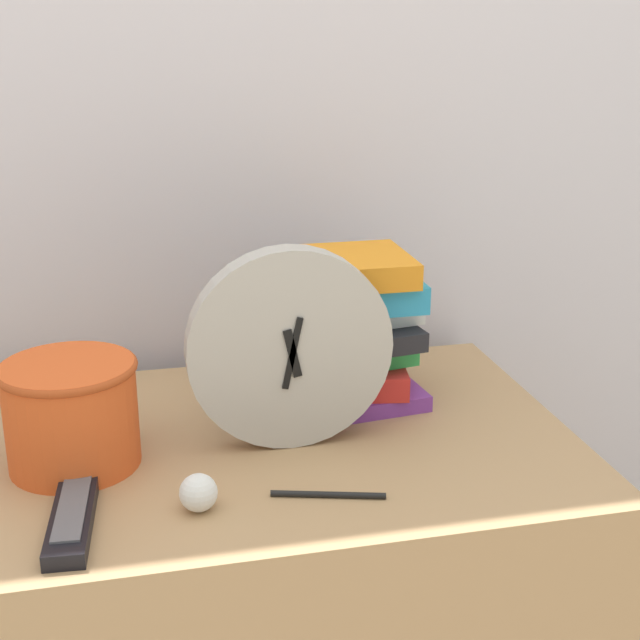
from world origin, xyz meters
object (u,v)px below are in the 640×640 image
at_px(basket, 71,411).
at_px(desk_clock, 290,349).
at_px(pen, 328,495).
at_px(book_stack, 345,330).
at_px(crumpled_paper_ball, 198,493).
at_px(tv_remote, 73,516).

bearing_deg(basket, desk_clock, -0.88).
xyz_separation_m(basket, pen, (0.31, -0.16, -0.07)).
distance_m(desk_clock, pen, 0.21).
bearing_deg(book_stack, pen, -108.22).
bearing_deg(desk_clock, crumpled_paper_ball, -133.54).
bearing_deg(desk_clock, basket, 179.12).
distance_m(basket, pen, 0.36).
height_order(crumpled_paper_ball, pen, crumpled_paper_ball).
xyz_separation_m(desk_clock, tv_remote, (-0.29, -0.15, -0.13)).
height_order(tv_remote, crumpled_paper_ball, crumpled_paper_ball).
xyz_separation_m(book_stack, basket, (-0.41, -0.13, -0.04)).
bearing_deg(basket, book_stack, 17.32).
relative_size(crumpled_paper_ball, pen, 0.33).
distance_m(desk_clock, book_stack, 0.17).
distance_m(tv_remote, pen, 0.31).
distance_m(book_stack, pen, 0.32).
bearing_deg(basket, pen, -27.80).
xyz_separation_m(basket, crumpled_paper_ball, (0.15, -0.16, -0.05)).
bearing_deg(book_stack, tv_remote, -145.24).
bearing_deg(pen, basket, 152.20).
xyz_separation_m(desk_clock, basket, (-0.29, 0.00, -0.06)).
bearing_deg(desk_clock, book_stack, 49.62).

